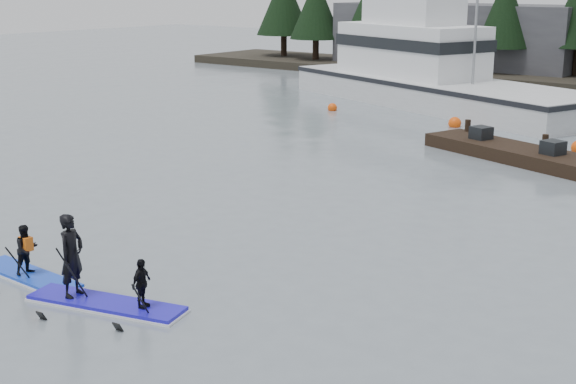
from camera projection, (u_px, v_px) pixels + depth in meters
The scene contains 7 objects.
ground at pixel (118, 297), 17.38m from camera, with size 160.00×160.00×0.00m, color slate.
waterfront_building at pixel (457, 39), 58.59m from camera, with size 18.00×6.00×5.00m, color #4C4C51.
fishing_boat_large at pixel (431, 89), 44.27m from camera, with size 20.32×11.84×10.86m.
buoy_a at pixel (332, 110), 42.30m from camera, with size 0.50×0.50×0.50m, color #E94D0B.
buoy_b at pixel (455, 127), 37.56m from camera, with size 0.60×0.60×0.60m, color #E94D0B.
paddleboard_solo at pixel (27, 262), 18.37m from camera, with size 3.14×1.06×1.77m.
paddleboard_duo at pixel (94, 276), 16.79m from camera, with size 3.59×1.73×2.46m.
Camera 1 is at (12.91, -10.50, 6.64)m, focal length 50.00 mm.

